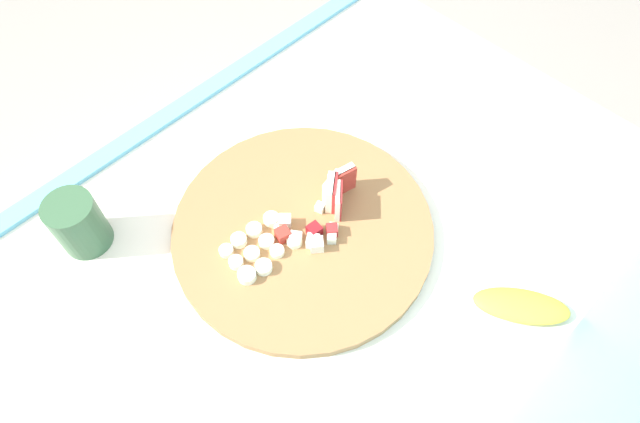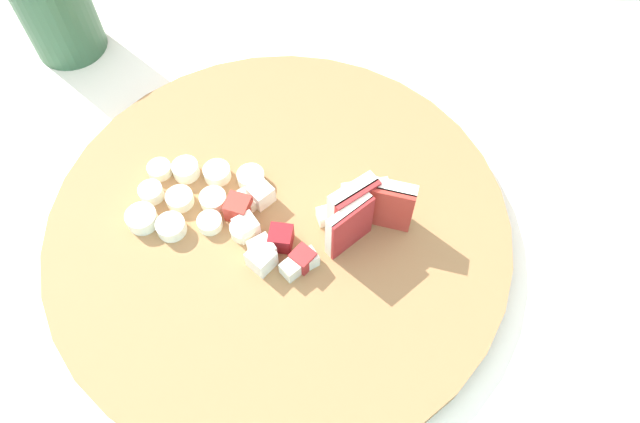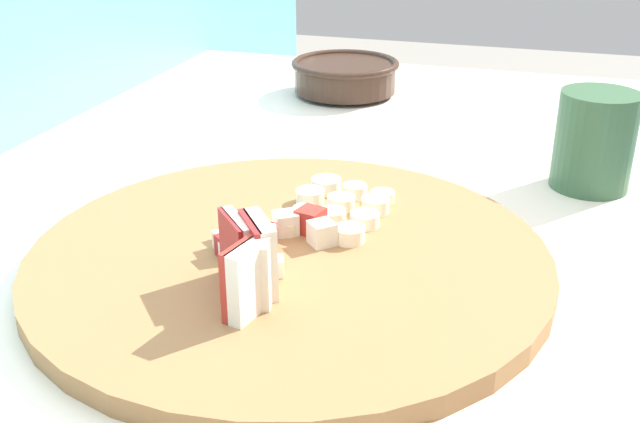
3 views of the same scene
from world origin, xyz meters
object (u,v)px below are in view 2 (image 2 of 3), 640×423
apple_wedge_fan (365,209)px  apple_dice_pile (269,235)px  cutting_board (279,226)px  banana_slice_rows (196,198)px  small_jar (57,12)px

apple_wedge_fan → apple_dice_pile: bearing=12.5°
cutting_board → apple_wedge_fan: size_ratio=5.43×
apple_wedge_fan → banana_slice_rows: bearing=-7.5°
cutting_board → small_jar: small_jar is taller
apple_dice_pile → small_jar: (0.26, -0.27, 0.02)m
small_jar → apple_wedge_fan: bearing=144.4°
apple_wedge_fan → small_jar: bearing=-35.6°
banana_slice_rows → small_jar: size_ratio=1.21×
apple_dice_pile → cutting_board: bearing=-107.6°
apple_wedge_fan → banana_slice_rows: 0.16m
cutting_board → apple_wedge_fan: 0.09m
small_jar → banana_slice_rows: bearing=129.2°
banana_slice_rows → cutting_board: bearing=165.8°
apple_wedge_fan → apple_dice_pile: apple_wedge_fan is taller
cutting_board → apple_dice_pile: (0.01, 0.02, 0.02)m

